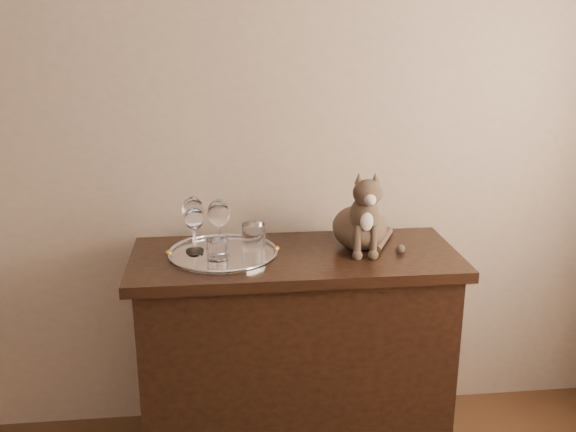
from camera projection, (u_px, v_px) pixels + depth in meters
name	position (u px, v px, depth m)	size (l,w,h in m)	color
wall_back	(129.00, 108.00, 2.43)	(4.00, 0.10, 2.70)	tan
sideboard	(295.00, 357.00, 2.47)	(1.20, 0.50, 0.85)	black
tray	(223.00, 254.00, 2.33)	(0.40, 0.40, 0.01)	silver
wine_glass_a	(194.00, 224.00, 2.32)	(0.08, 0.08, 0.21)	white
wine_glass_c	(195.00, 231.00, 2.30)	(0.07, 0.07, 0.17)	silver
wine_glass_d	(219.00, 228.00, 2.28)	(0.08, 0.08, 0.21)	white
tumbler_b	(218.00, 252.00, 2.22)	(0.08, 0.08, 0.09)	white
tumbler_c	(254.00, 237.00, 2.36)	(0.09, 0.09, 0.10)	white
cat	(360.00, 207.00, 2.37)	(0.31, 0.29, 0.31)	#4C3B2D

